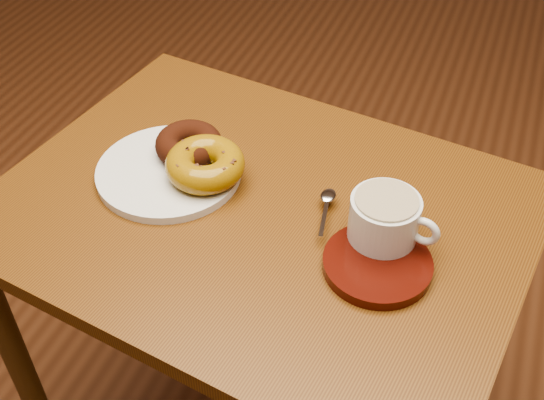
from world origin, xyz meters
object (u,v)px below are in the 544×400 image
(donut_plate, at_px, (169,171))
(saucer, at_px, (377,264))
(coffee_cup, at_px, (385,218))
(cafe_table, at_px, (261,260))

(donut_plate, distance_m, saucer, 0.37)
(coffee_cup, bearing_deg, cafe_table, -173.65)
(cafe_table, xyz_separation_m, coffee_cup, (0.19, -0.01, 0.17))
(donut_plate, xyz_separation_m, coffee_cup, (0.36, -0.03, 0.04))
(donut_plate, height_order, saucer, saucer)
(donut_plate, relative_size, saucer, 1.52)
(cafe_table, bearing_deg, donut_plate, -177.90)
(donut_plate, bearing_deg, cafe_table, -6.35)
(saucer, relative_size, coffee_cup, 1.16)
(cafe_table, relative_size, donut_plate, 3.78)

